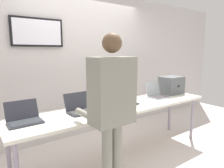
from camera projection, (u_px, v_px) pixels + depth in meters
The scene contains 10 objects.
ground at pixel (120, 157), 3.05m from camera, with size 8.00×8.00×0.04m, color silver.
back_wall at pixel (83, 64), 3.73m from camera, with size 8.00×0.11×2.68m.
workbench at pixel (120, 109), 2.93m from camera, with size 3.12×0.70×0.80m.
equipment_box at pixel (171, 85), 3.74m from camera, with size 0.40×0.33×0.32m.
laptop_station_0 at pixel (24, 118), 2.24m from camera, with size 0.36×0.32×0.23m.
laptop_station_1 at pixel (80, 108), 2.62m from camera, with size 0.36×0.32×0.24m.
laptop_station_2 at pixel (124, 100), 3.04m from camera, with size 0.33×0.33×0.25m.
laptop_station_3 at pixel (157, 94), 3.46m from camera, with size 0.33×0.34×0.26m.
person at pixel (112, 102), 2.03m from camera, with size 0.44×0.58×1.76m.
paper_sheet at pixel (68, 121), 2.27m from camera, with size 0.29×0.35×0.00m.
Camera 1 is at (-1.74, -2.23, 1.59)m, focal length 32.09 mm.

